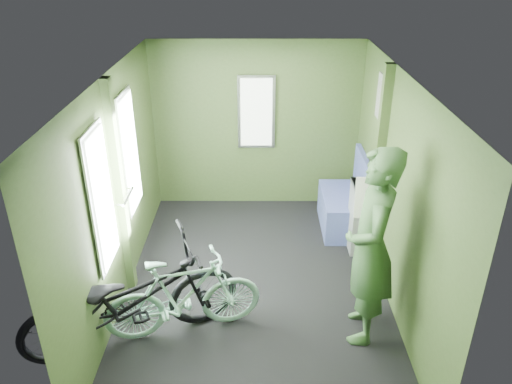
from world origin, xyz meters
TOP-DOWN VIEW (x-y plane):
  - room at (-0.04, 0.04)m, footprint 4.00×4.02m
  - bicycle_black at (-1.10, -0.90)m, footprint 2.16×1.59m
  - bicycle_mint at (-0.67, -0.75)m, footprint 1.56×0.87m
  - passenger at (1.02, -0.72)m, footprint 0.55×0.75m
  - waste_box at (1.26, 0.74)m, footprint 0.26×0.37m
  - bench_seat at (1.15, 1.26)m, footprint 0.53×0.95m

SIDE VIEW (x-z plane):
  - bicycle_black at x=-1.10m, z-range -0.57..0.57m
  - bicycle_mint at x=-0.67m, z-range -0.46..0.46m
  - bench_seat at x=1.15m, z-range -0.20..0.80m
  - waste_box at x=1.26m, z-range 0.00..0.89m
  - passenger at x=1.02m, z-range 0.00..1.91m
  - room at x=-0.04m, z-range 0.28..2.59m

